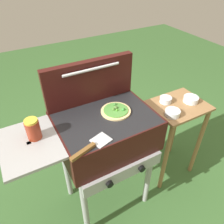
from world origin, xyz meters
TOP-DOWN VIEW (x-y plane):
  - ground_plane at (0.00, 0.00)m, footprint 8.00×8.00m
  - grill at (-0.01, -0.00)m, footprint 0.96×0.53m
  - grill_lid_open at (0.00, 0.21)m, footprint 0.63×0.08m
  - pizza_veggie at (0.09, 0.01)m, footprint 0.20×0.20m
  - sauce_jar at (-0.44, 0.03)m, footprint 0.08×0.08m
  - spatula at (-0.19, -0.20)m, footprint 0.27×0.13m
  - prep_table at (0.66, 0.00)m, footprint 0.44×0.36m
  - topping_bowl_near at (0.77, -0.01)m, footprint 0.12×0.12m
  - topping_bowl_far at (0.59, 0.08)m, footprint 0.10×0.10m
  - topping_bowl_middle at (0.52, -0.08)m, footprint 0.11×0.11m

SIDE VIEW (x-z plane):
  - ground_plane at x=0.00m, z-range 0.00..0.00m
  - prep_table at x=0.66m, z-range 0.16..0.93m
  - grill at x=-0.01m, z-range 0.31..1.21m
  - topping_bowl_near at x=0.77m, z-range 0.77..0.81m
  - topping_bowl_far at x=0.59m, z-range 0.77..0.81m
  - topping_bowl_middle at x=0.52m, z-range 0.77..0.81m
  - spatula at x=-0.19m, z-range 0.90..0.92m
  - pizza_veggie at x=0.09m, z-range 0.89..0.93m
  - sauce_jar at x=-0.44m, z-range 0.90..1.03m
  - grill_lid_open at x=0.00m, z-range 0.90..1.20m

